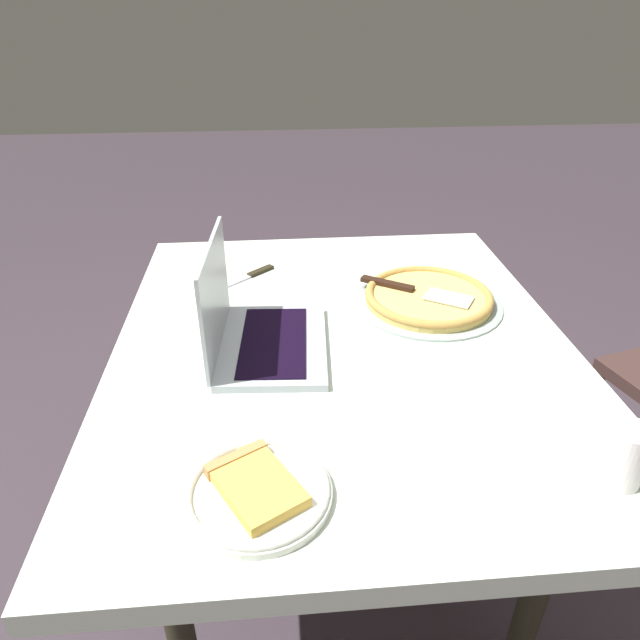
# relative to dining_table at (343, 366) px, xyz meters

# --- Properties ---
(ground_plane) EXTENTS (12.00, 12.00, 0.00)m
(ground_plane) POSITION_rel_dining_table_xyz_m (0.00, 0.00, -0.67)
(ground_plane) COLOR #392E36
(dining_table) EXTENTS (1.27, 1.06, 0.75)m
(dining_table) POSITION_rel_dining_table_xyz_m (0.00, 0.00, 0.00)
(dining_table) COLOR silver
(dining_table) RESTS_ON ground_plane
(laptop) EXTENTS (0.35, 0.27, 0.26)m
(laptop) POSITION_rel_dining_table_xyz_m (-0.02, 0.21, 0.13)
(laptop) COLOR #ADB5BF
(laptop) RESTS_ON dining_table
(pizza_plate) EXTENTS (0.24, 0.24, 0.04)m
(pizza_plate) POSITION_rel_dining_table_xyz_m (-0.46, 0.20, 0.09)
(pizza_plate) COLOR white
(pizza_plate) RESTS_ON dining_table
(pizza_tray) EXTENTS (0.38, 0.38, 0.04)m
(pizza_tray) POSITION_rel_dining_table_xyz_m (0.16, -0.24, 0.09)
(pizza_tray) COLOR #93A39F
(pizza_tray) RESTS_ON dining_table
(table_knife) EXTENTS (0.15, 0.17, 0.01)m
(table_knife) POSITION_rel_dining_table_xyz_m (0.36, 0.22, 0.08)
(table_knife) COLOR silver
(table_knife) RESTS_ON dining_table
(drink_cup) EXTENTS (0.07, 0.07, 0.11)m
(drink_cup) POSITION_rel_dining_table_xyz_m (-0.48, -0.40, 0.13)
(drink_cup) COLOR white
(drink_cup) RESTS_ON dining_table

